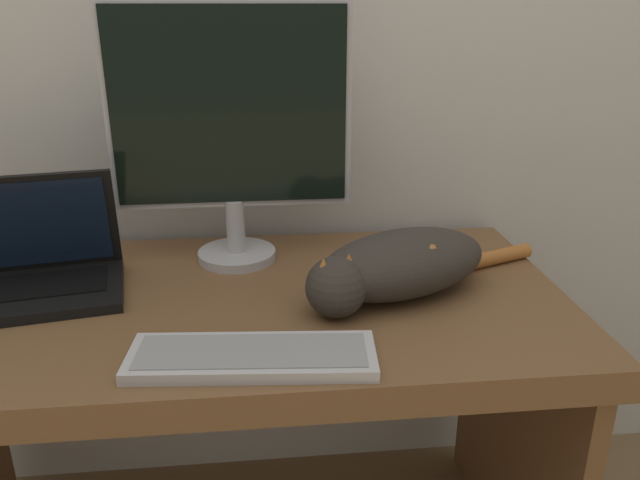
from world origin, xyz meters
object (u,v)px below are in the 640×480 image
at_px(cat, 397,264).
at_px(monitor, 230,125).
at_px(laptop, 30,271).
at_px(external_keyboard, 252,357).

bearing_deg(cat, monitor, 123.87).
distance_m(laptop, cat, 0.72).
height_order(monitor, cat, monitor).
height_order(monitor, external_keyboard, monitor).
height_order(laptop, cat, laptop).
bearing_deg(laptop, monitor, 8.88).
distance_m(monitor, cat, 0.45).
xyz_separation_m(monitor, cat, (0.31, -0.22, -0.24)).
bearing_deg(laptop, external_keyboard, -45.18).
height_order(monitor, laptop, monitor).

